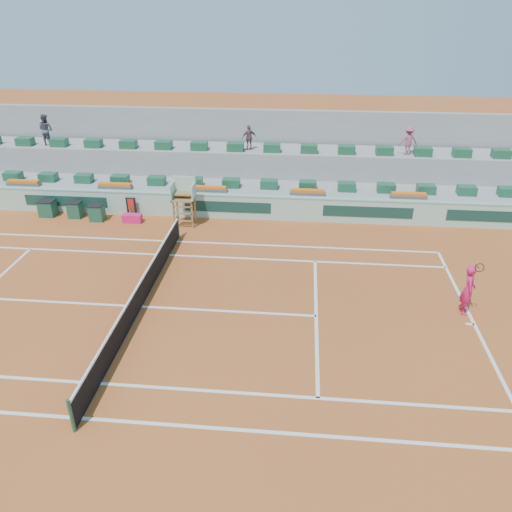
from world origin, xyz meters
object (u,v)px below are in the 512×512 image
object	(u,v)px
umpire_chair	(184,195)
tennis_player	(468,289)
player_bag	(132,218)
drink_cooler_a	(97,212)

from	to	relation	value
umpire_chair	tennis_player	bearing A→B (deg)	-29.90
tennis_player	player_bag	bearing A→B (deg)	155.08
player_bag	tennis_player	bearing A→B (deg)	-24.92
player_bag	tennis_player	xyz separation A→B (m)	(14.43, -6.70, 0.74)
tennis_player	drink_cooler_a	bearing A→B (deg)	157.39
drink_cooler_a	umpire_chair	bearing A→B (deg)	-0.54
player_bag	tennis_player	world-z (taller)	tennis_player
player_bag	drink_cooler_a	world-z (taller)	drink_cooler_a
tennis_player	umpire_chair	bearing A→B (deg)	150.10
player_bag	umpire_chair	world-z (taller)	umpire_chair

